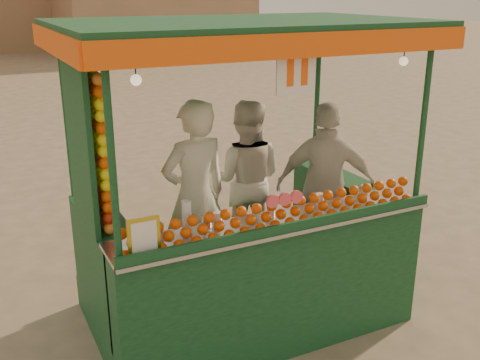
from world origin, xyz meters
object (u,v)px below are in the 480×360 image
juice_cart (240,235)px  vendor_middle (246,179)px  vendor_left (195,196)px  vendor_right (326,186)px

juice_cart → vendor_middle: bearing=59.4°
vendor_middle → vendor_left: bearing=62.5°
juice_cart → vendor_left: size_ratio=1.70×
vendor_left → vendor_middle: (0.74, 0.42, -0.07)m
vendor_right → vendor_middle: bearing=-11.8°
juice_cart → vendor_left: juice_cart is taller
juice_cart → vendor_right: 1.09m
vendor_left → vendor_middle: vendor_left is taller
vendor_middle → vendor_right: bearing=170.1°
vendor_middle → vendor_right: 0.84m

